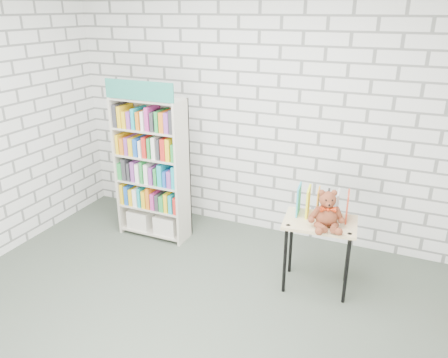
% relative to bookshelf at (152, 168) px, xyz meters
% --- Properties ---
extents(ground, '(4.50, 4.50, 0.00)m').
position_rel_bookshelf_xyz_m(ground, '(0.99, -1.36, -0.82)').
color(ground, '#434D41').
rests_on(ground, ground).
extents(room_shell, '(4.52, 4.02, 2.81)m').
position_rel_bookshelf_xyz_m(room_shell, '(0.99, -1.36, 0.96)').
color(room_shell, silver).
rests_on(room_shell, ground).
extents(bookshelf, '(0.80, 0.31, 1.80)m').
position_rel_bookshelf_xyz_m(bookshelf, '(0.00, 0.00, 0.00)').
color(bookshelf, beige).
rests_on(bookshelf, ground).
extents(display_table, '(0.69, 0.51, 0.69)m').
position_rel_bookshelf_xyz_m(display_table, '(1.94, -0.29, -0.23)').
color(display_table, '#D3B87F').
rests_on(display_table, ground).
extents(table_books, '(0.47, 0.25, 0.27)m').
position_rel_bookshelf_xyz_m(table_books, '(1.93, -0.18, 0.00)').
color(table_books, '#2A9EB8').
rests_on(table_books, display_table).
extents(teddy_bear, '(0.32, 0.31, 0.34)m').
position_rel_bookshelf_xyz_m(teddy_bear, '(2.01, -0.38, 0.01)').
color(teddy_bear, maroon).
rests_on(teddy_bear, display_table).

